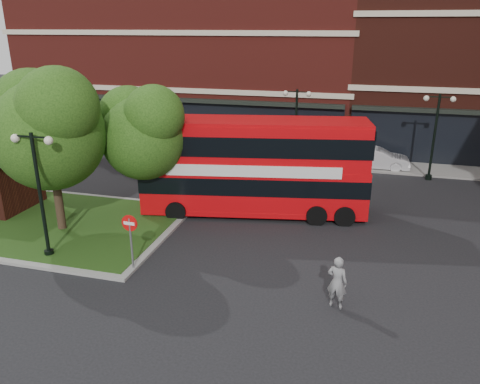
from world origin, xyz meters
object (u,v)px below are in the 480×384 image
(bus, at_px, (254,161))
(car_silver, at_px, (176,150))
(woman, at_px, (337,282))
(car_white, at_px, (376,158))

(bus, distance_m, car_silver, 10.95)
(woman, distance_m, car_silver, 19.10)
(bus, xyz_separation_m, woman, (4.45, -7.13, -1.74))
(bus, bearing_deg, woman, -68.52)
(bus, relative_size, car_silver, 2.80)
(woman, relative_size, car_white, 0.44)
(woman, bearing_deg, car_white, -80.62)
(bus, bearing_deg, car_silver, 121.99)
(bus, xyz_separation_m, car_white, (5.77, 9.22, -1.96))
(bus, height_order, car_silver, bus)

